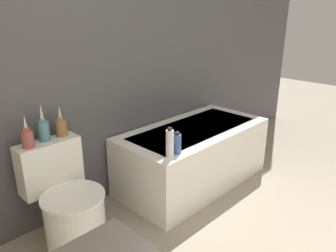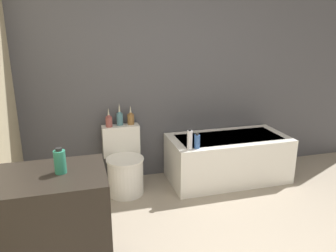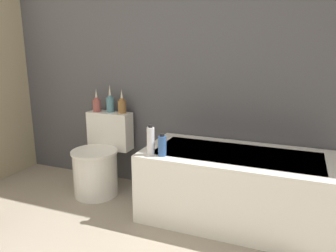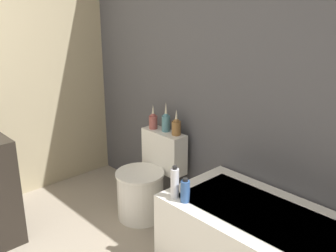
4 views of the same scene
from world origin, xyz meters
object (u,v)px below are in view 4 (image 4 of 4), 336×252
object	(u,v)px
vase_gold	(153,120)
shampoo_bottle_short	(185,191)
vase_bronze	(176,126)
shampoo_bottle_tall	(175,183)
toilet	(147,183)
vase_silver	(166,121)

from	to	relation	value
vase_gold	shampoo_bottle_short	size ratio (longest dim) A/B	1.30
vase_bronze	shampoo_bottle_short	size ratio (longest dim) A/B	1.32
vase_bronze	shampoo_bottle_tall	bearing A→B (deg)	-44.71
vase_bronze	shampoo_bottle_short	xyz separation A→B (m)	(0.62, -0.52, -0.17)
shampoo_bottle_tall	shampoo_bottle_short	distance (m)	0.09
toilet	shampoo_bottle_tall	world-z (taller)	shampoo_bottle_tall
vase_gold	vase_silver	bearing A→B (deg)	15.53
vase_silver	shampoo_bottle_short	xyz separation A→B (m)	(0.75, -0.52, -0.18)
vase_bronze	shampoo_bottle_tall	size ratio (longest dim) A/B	0.98
vase_gold	shampoo_bottle_short	world-z (taller)	vase_gold
shampoo_bottle_short	vase_bronze	bearing A→B (deg)	140.18
toilet	vase_silver	distance (m)	0.55
vase_silver	shampoo_bottle_short	world-z (taller)	vase_silver
vase_bronze	shampoo_bottle_tall	xyz separation A→B (m)	(0.54, -0.53, -0.14)
vase_silver	vase_bronze	bearing A→B (deg)	0.05
vase_silver	vase_bronze	world-z (taller)	vase_silver
vase_silver	shampoo_bottle_tall	size ratio (longest dim) A/B	1.14
vase_gold	vase_bronze	size ratio (longest dim) A/B	0.99
toilet	vase_silver	world-z (taller)	vase_silver
toilet	vase_bronze	bearing A→B (deg)	60.61
vase_bronze	vase_silver	bearing A→B (deg)	-179.95
shampoo_bottle_tall	vase_bronze	bearing A→B (deg)	135.29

